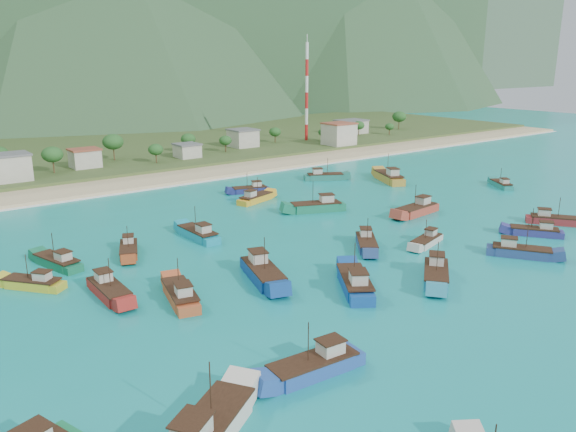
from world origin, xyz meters
TOP-DOWN VIEW (x-y plane):
  - ground at (0.00, 0.00)m, footprint 600.00×600.00m
  - beach at (0.00, 79.00)m, footprint 400.00×18.00m
  - land at (0.00, 140.00)m, footprint 400.00×110.00m
  - surf_line at (0.00, 69.50)m, footprint 400.00×2.50m
  - village at (15.62, 101.52)m, footprint 214.85×31.36m
  - vegetation at (-6.53, 103.31)m, footprint 278.28×25.95m
  - radio_tower at (79.07, 108.00)m, footprint 1.20×1.20m
  - boat_0 at (23.44, -18.23)m, footprint 8.46×10.64m
  - boat_1 at (-15.58, 24.23)m, footprint 3.49×11.14m
  - boat_2 at (30.82, 10.60)m, footprint 12.48×4.92m
  - boat_4 at (13.50, 50.26)m, footprint 10.00×5.60m
  - boat_8 at (-9.23, -11.54)m, footprint 9.90×12.34m
  - boat_9 at (-17.69, -0.06)m, footprint 7.36×13.34m
  - boat_10 at (69.90, 14.93)m, footprint 7.23×9.19m
  - boat_12 at (3.25, -16.33)m, footprint 11.23×9.93m
  - boat_13 at (-29.40, 23.84)m, footprint 6.30×9.93m
  - boat_14 at (36.85, -13.37)m, footprint 7.92×9.66m
  - boat_16 at (5.84, 1.12)m, footprint 8.92×9.99m
  - boat_17 at (-46.56, 17.83)m, footprint 8.11×9.10m
  - boat_19 at (-38.67, 8.16)m, footprint 3.36×10.87m
  - boat_20 at (38.88, 50.66)m, footprint 11.26×8.27m
  - boat_21 at (15.12, 25.87)m, footprint 12.80×8.12m
  - boat_24 at (9.12, 41.32)m, footprint 10.97×6.27m
  - boat_27 at (47.31, -11.37)m, footprint 8.33×10.16m
  - boat_28 at (-28.64, -25.48)m, footprint 11.54×4.20m
  - boat_29 at (-31.36, 0.41)m, footprint 5.80×11.40m
  - boat_30 at (-41.09, 24.83)m, footprint 5.64×10.66m
  - boat_31 at (15.79, -4.37)m, footprint 9.42×5.00m
  - boat_32 at (51.60, 38.06)m, footprint 9.40×14.18m

SIDE VIEW (x-z plane):
  - ground at x=0.00m, z-range 0.00..0.00m
  - beach at x=0.00m, z-range -0.60..0.60m
  - land at x=0.00m, z-range -1.20..1.20m
  - surf_line at x=0.00m, z-range -0.04..0.04m
  - boat_31 at x=15.79m, z-range -2.09..3.25m
  - boat_10 at x=69.90m, z-range -2.12..3.30m
  - boat_17 at x=-46.56m, z-range -2.17..3.41m
  - boat_13 at x=-29.40m, z-range -2.19..3.46m
  - boat_4 at x=13.50m, z-range -2.20..3.47m
  - boat_14 at x=36.85m, z-range -2.23..3.54m
  - boat_30 at x=-41.09m, z-range -2.32..3.73m
  - boat_27 at x=47.31m, z-range -2.32..3.74m
  - boat_16 at x=5.84m, z-range -2.34..3.79m
  - boat_24 at x=9.12m, z-range -2.37..3.85m
  - boat_0 at x=23.44m, z-range -2.40..3.90m
  - boat_19 at x=-38.67m, z-range -2.43..3.97m
  - boat_29 at x=-31.36m, z-range -2.45..4.02m
  - boat_20 at x=38.88m, z-range -2.48..4.07m
  - boat_1 at x=-15.58m, z-range -2.48..4.07m
  - boat_28 at x=-28.64m, z-range -2.52..4.16m
  - boat_12 at x=3.25m, z-range -2.58..4.29m
  - boat_2 at x=30.82m, z-range -2.68..4.51m
  - boat_21 at x=15.12m, z-range -2.71..4.58m
  - boat_8 at x=-9.23m, z-range -2.72..4.60m
  - boat_9 at x=-17.69m, z-range -2.80..4.76m
  - boat_32 at x=51.60m, z-range -2.98..5.14m
  - village at x=15.62m, z-range 0.88..8.70m
  - vegetation at x=-6.53m, z-range 0.86..9.53m
  - radio_tower at x=79.07m, z-range 1.60..39.17m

